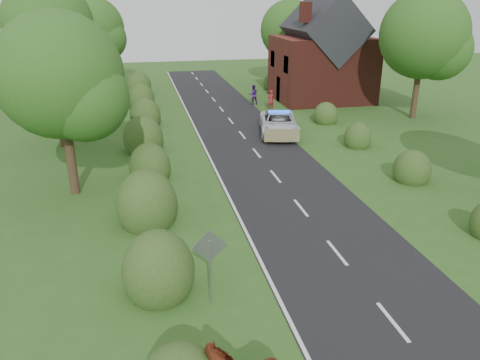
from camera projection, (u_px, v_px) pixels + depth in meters
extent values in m
plane|color=#315E20|center=(393.00, 322.00, 13.54)|extent=(120.00, 120.00, 0.00)
cube|color=black|center=(261.00, 158.00, 27.17)|extent=(6.00, 70.00, 0.02)
cube|color=white|center=(393.00, 321.00, 13.53)|extent=(0.12, 1.80, 0.01)
cube|color=white|center=(337.00, 253.00, 17.16)|extent=(0.12, 1.80, 0.01)
cube|color=white|center=(301.00, 208.00, 20.80)|extent=(0.12, 1.80, 0.01)
cube|color=white|center=(276.00, 176.00, 24.44)|extent=(0.12, 1.80, 0.01)
cube|color=white|center=(257.00, 153.00, 28.07)|extent=(0.12, 1.80, 0.01)
cube|color=white|center=(242.00, 135.00, 31.71)|extent=(0.12, 1.80, 0.01)
cube|color=white|center=(231.00, 121.00, 35.34)|extent=(0.12, 1.80, 0.01)
cube|color=white|center=(221.00, 109.00, 38.98)|extent=(0.12, 1.80, 0.01)
cube|color=white|center=(214.00, 99.00, 42.61)|extent=(0.12, 1.80, 0.01)
cube|color=white|center=(207.00, 91.00, 46.25)|extent=(0.12, 1.80, 0.01)
cube|color=white|center=(201.00, 84.00, 49.89)|extent=(0.12, 1.80, 0.01)
cube|color=white|center=(197.00, 78.00, 53.52)|extent=(0.12, 1.80, 0.01)
cube|color=white|center=(192.00, 73.00, 57.16)|extent=(0.12, 1.80, 0.01)
cube|color=white|center=(212.00, 162.00, 26.59)|extent=(0.12, 70.00, 0.01)
ellipsoid|color=#233E19|center=(159.00, 271.00, 14.70)|extent=(2.30, 2.41, 2.70)
ellipsoid|color=#233E19|center=(147.00, 205.00, 19.17)|extent=(2.50, 2.62, 3.00)
ellipsoid|color=#233E19|center=(150.00, 167.00, 23.83)|extent=(2.10, 2.20, 2.50)
ellipsoid|color=#233E19|center=(143.00, 138.00, 28.30)|extent=(2.40, 2.52, 2.80)
ellipsoid|color=#233E19|center=(145.00, 116.00, 33.84)|extent=(2.20, 2.31, 2.60)
ellipsoid|color=#233E19|center=(141.00, 99.00, 39.24)|extent=(2.30, 2.41, 2.70)
ellipsoid|color=#233E19|center=(138.00, 86.00, 44.66)|extent=(2.40, 2.52, 2.80)
ellipsoid|color=#233E19|center=(412.00, 170.00, 23.73)|extent=(1.90, 2.00, 2.10)
ellipsoid|color=#233E19|center=(358.00, 138.00, 29.17)|extent=(1.70, 1.78, 2.00)
ellipsoid|color=#233E19|center=(326.00, 115.00, 34.68)|extent=(1.80, 1.89, 2.00)
ellipsoid|color=#233E19|center=(271.00, 84.00, 47.37)|extent=(1.70, 1.78, 2.00)
cylinder|color=#332316|center=(70.00, 154.00, 21.73)|extent=(0.44, 0.44, 3.96)
sphere|color=#286017|center=(59.00, 75.00, 20.41)|extent=(5.60, 5.60, 5.60)
sphere|color=#3C6628|center=(84.00, 97.00, 20.43)|extent=(3.92, 3.92, 3.92)
cylinder|color=#332316|center=(60.00, 117.00, 28.74)|extent=(0.44, 0.44, 3.74)
sphere|color=#286017|center=(52.00, 61.00, 27.50)|extent=(5.60, 5.60, 5.60)
sphere|color=#3C6628|center=(70.00, 76.00, 27.50)|extent=(3.92, 3.92, 3.92)
cylinder|color=#332316|center=(56.00, 82.00, 37.33)|extent=(0.44, 0.44, 4.84)
sphere|color=#286017|center=(48.00, 24.00, 35.72)|extent=(6.80, 6.80, 6.80)
sphere|color=#3C6628|center=(65.00, 39.00, 35.74)|extent=(4.76, 4.76, 4.76)
cylinder|color=#332316|center=(97.00, 68.00, 47.04)|extent=(0.44, 0.44, 4.18)
sphere|color=#286017|center=(93.00, 28.00, 45.65)|extent=(6.00, 6.00, 6.00)
sphere|color=#3C6628|center=(105.00, 39.00, 45.66)|extent=(4.20, 4.20, 4.20)
cylinder|color=#332316|center=(416.00, 89.00, 35.51)|extent=(0.44, 0.44, 4.40)
sphere|color=#286017|center=(424.00, 34.00, 34.04)|extent=(6.40, 6.40, 6.40)
sphere|color=#3C6628|center=(441.00, 49.00, 34.05)|extent=(4.48, 4.48, 4.48)
cylinder|color=#332316|center=(288.00, 66.00, 49.14)|extent=(0.44, 0.44, 3.96)
sphere|color=#286017|center=(290.00, 30.00, 47.82)|extent=(6.00, 6.00, 6.00)
sphere|color=#3C6628|center=(301.00, 39.00, 47.81)|extent=(4.20, 4.20, 4.20)
cylinder|color=gray|center=(210.00, 273.00, 13.96)|extent=(0.08, 0.08, 2.20)
cube|color=gray|center=(210.00, 246.00, 13.63)|extent=(1.06, 0.04, 1.06)
cube|color=maroon|center=(322.00, 69.00, 41.69)|extent=(8.00, 7.00, 5.50)
cube|color=black|center=(324.00, 28.00, 40.42)|extent=(5.94, 7.40, 5.94)
cube|color=maroon|center=(306.00, 12.00, 37.59)|extent=(0.80, 0.80, 1.60)
imported|color=silver|center=(279.00, 123.00, 31.73)|extent=(3.57, 5.77, 1.49)
cube|color=yellow|center=(282.00, 136.00, 29.23)|extent=(2.19, 0.54, 0.82)
cube|color=blue|center=(279.00, 112.00, 31.43)|extent=(1.51, 0.59, 0.14)
imported|color=maroon|center=(271.00, 100.00, 38.58)|extent=(0.69, 0.57, 1.63)
imported|color=#3E1C64|center=(253.00, 95.00, 40.51)|extent=(0.87, 0.70, 1.69)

